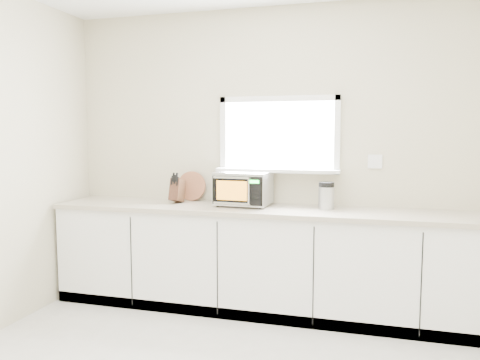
% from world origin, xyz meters
% --- Properties ---
extents(back_wall, '(4.00, 0.17, 2.70)m').
position_xyz_m(back_wall, '(0.00, 2.00, 1.36)').
color(back_wall, '#BEB497').
rests_on(back_wall, ground).
extents(cabinets, '(3.92, 0.60, 0.88)m').
position_xyz_m(cabinets, '(0.00, 1.70, 0.44)').
color(cabinets, white).
rests_on(cabinets, ground).
extents(countertop, '(3.92, 0.64, 0.04)m').
position_xyz_m(countertop, '(0.00, 1.69, 0.90)').
color(countertop, '#B3A994').
rests_on(countertop, cabinets).
extents(microwave, '(0.48, 0.41, 0.30)m').
position_xyz_m(microwave, '(-0.27, 1.77, 1.08)').
color(microwave, black).
rests_on(microwave, countertop).
extents(knife_block, '(0.10, 0.20, 0.29)m').
position_xyz_m(knife_block, '(-0.91, 1.76, 1.04)').
color(knife_block, '#462B19').
rests_on(knife_block, countertop).
extents(cutting_board, '(0.28, 0.07, 0.28)m').
position_xyz_m(cutting_board, '(-0.84, 1.94, 1.06)').
color(cutting_board, '#AC6742').
rests_on(cutting_board, countertop).
extents(coffee_grinder, '(0.13, 0.13, 0.23)m').
position_xyz_m(coffee_grinder, '(0.46, 1.77, 1.04)').
color(coffee_grinder, '#B5B8BD').
rests_on(coffee_grinder, countertop).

